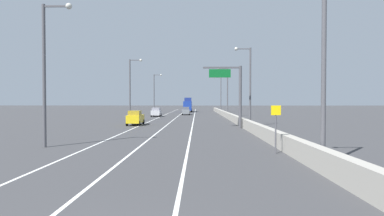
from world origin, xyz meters
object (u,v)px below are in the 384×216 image
(lamp_post_right_second, at_px, (248,81))
(car_gray_1, at_px, (186,111))
(car_silver_0, at_px, (156,112))
(lamp_post_right_third, at_px, (226,89))
(lamp_post_left_far, at_px, (155,91))
(lamp_post_left_mid, at_px, (131,85))
(car_yellow_2, at_px, (135,118))
(lamp_post_left_near, at_px, (48,65))
(lamp_post_right_near, at_px, (319,51))
(overhead_sign_gantry, at_px, (234,89))
(speed_advisory_sign, at_px, (276,125))
(lamp_post_right_fourth, at_px, (220,92))
(box_truck, at_px, (188,105))

(lamp_post_right_second, height_order, car_gray_1, lamp_post_right_second)
(car_gray_1, bearing_deg, car_silver_0, -126.25)
(lamp_post_right_third, relative_size, lamp_post_left_far, 1.00)
(car_silver_0, bearing_deg, lamp_post_left_mid, -97.78)
(lamp_post_right_third, distance_m, lamp_post_left_far, 22.96)
(lamp_post_right_third, bearing_deg, car_yellow_2, -123.21)
(lamp_post_left_near, relative_size, lamp_post_left_far, 1.00)
(lamp_post_right_third, xyz_separation_m, lamp_post_left_mid, (-16.68, -13.46, 0.00))
(lamp_post_right_near, height_order, lamp_post_left_far, same)
(lamp_post_right_third, height_order, car_silver_0, lamp_post_right_third)
(lamp_post_left_mid, bearing_deg, car_silver_0, 82.22)
(lamp_post_left_near, distance_m, lamp_post_left_far, 58.38)
(lamp_post_left_mid, bearing_deg, lamp_post_right_third, 38.91)
(overhead_sign_gantry, xyz_separation_m, lamp_post_left_near, (-14.99, -15.95, 1.09))
(speed_advisory_sign, height_order, lamp_post_right_fourth, lamp_post_right_fourth)
(lamp_post_left_far, xyz_separation_m, car_gray_1, (8.10, -5.87, -4.89))
(lamp_post_right_fourth, bearing_deg, lamp_post_right_near, -90.23)
(lamp_post_left_mid, relative_size, lamp_post_left_far, 1.00)
(lamp_post_right_third, relative_size, car_yellow_2, 2.37)
(lamp_post_right_second, height_order, lamp_post_left_near, same)
(lamp_post_left_far, bearing_deg, speed_advisory_sign, -75.56)
(speed_advisory_sign, distance_m, car_silver_0, 48.70)
(speed_advisory_sign, distance_m, lamp_post_left_far, 62.93)
(lamp_post_right_fourth, height_order, car_silver_0, lamp_post_right_fourth)
(lamp_post_left_near, height_order, car_gray_1, lamp_post_left_near)
(speed_advisory_sign, bearing_deg, lamp_post_right_second, 85.52)
(car_yellow_2, bearing_deg, box_truck, 83.89)
(lamp_post_right_second, distance_m, car_yellow_2, 15.88)
(overhead_sign_gantry, xyz_separation_m, speed_advisory_sign, (0.44, -18.38, -2.96))
(overhead_sign_gantry, height_order, lamp_post_left_near, lamp_post_left_near)
(lamp_post_right_near, relative_size, car_silver_0, 2.14)
(car_yellow_2, bearing_deg, car_silver_0, 90.57)
(lamp_post_right_near, xyz_separation_m, lamp_post_right_third, (-0.20, 48.65, 0.00))
(lamp_post_right_third, bearing_deg, overhead_sign_gantry, -93.22)
(lamp_post_left_mid, bearing_deg, box_truck, 79.77)
(lamp_post_left_mid, distance_m, car_yellow_2, 10.05)
(car_yellow_2, bearing_deg, speed_advisory_sign, -60.07)
(speed_advisory_sign, bearing_deg, lamp_post_right_fourth, 88.72)
(car_silver_0, bearing_deg, lamp_post_left_far, 98.58)
(lamp_post_left_mid, bearing_deg, car_gray_1, 70.94)
(lamp_post_left_mid, xyz_separation_m, car_silver_0, (2.07, 15.15, -4.87))
(car_gray_1, distance_m, box_truck, 20.42)
(car_silver_0, bearing_deg, lamp_post_right_second, -59.75)
(box_truck, bearing_deg, lamp_post_right_fourth, -32.60)
(overhead_sign_gantry, xyz_separation_m, box_truck, (-7.28, 56.96, -2.76))
(overhead_sign_gantry, height_order, speed_advisory_sign, overhead_sign_gantry)
(lamp_post_right_third, bearing_deg, car_silver_0, 173.39)
(lamp_post_left_near, bearing_deg, car_gray_1, 81.47)
(lamp_post_left_near, bearing_deg, box_truck, 83.96)
(lamp_post_right_second, bearing_deg, lamp_post_left_near, -132.95)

